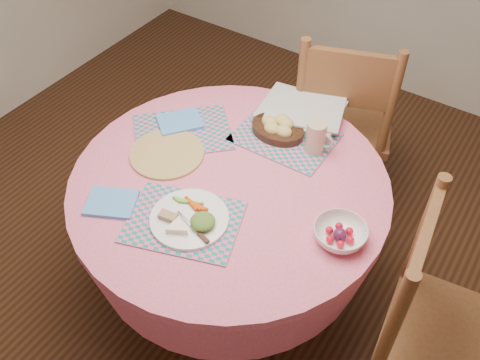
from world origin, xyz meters
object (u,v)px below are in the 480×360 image
object	(u,v)px
chair_back	(342,119)
bread_bowl	(278,127)
dinner_plate	(190,219)
dining_table	(230,213)
fruit_bowl	(340,234)
chair_right	(437,331)
latte_mug	(316,137)
wicker_trivet	(167,154)

from	to	relation	value
chair_back	bread_bowl	xyz separation A→B (m)	(-0.09, -0.48, 0.24)
dinner_plate	dining_table	bearing A→B (deg)	90.92
chair_back	dining_table	bearing A→B (deg)	62.78
dinner_plate	fruit_bowl	xyz separation A→B (m)	(0.48, 0.23, 0.01)
chair_back	dinner_plate	world-z (taller)	chair_back
dinner_plate	bread_bowl	xyz separation A→B (m)	(0.01, 0.59, 0.02)
dining_table	chair_back	bearing A→B (deg)	82.38
dining_table	bread_bowl	bearing A→B (deg)	87.42
chair_right	dinner_plate	world-z (taller)	chair_right
bread_bowl	dinner_plate	bearing A→B (deg)	-91.09
dining_table	latte_mug	distance (m)	0.47
bread_bowl	latte_mug	size ratio (longest dim) A/B	1.68
bread_bowl	latte_mug	bearing A→B (deg)	-2.83
chair_back	wicker_trivet	size ratio (longest dim) A/B	3.50
chair_back	bread_bowl	bearing A→B (deg)	59.28
bread_bowl	fruit_bowl	xyz separation A→B (m)	(0.46, -0.36, -0.01)
wicker_trivet	latte_mug	size ratio (longest dim) A/B	2.19
latte_mug	chair_right	bearing A→B (deg)	-28.18
wicker_trivet	bread_bowl	bearing A→B (deg)	49.52
wicker_trivet	bread_bowl	distance (m)	0.47
dining_table	wicker_trivet	bearing A→B (deg)	-176.15
dining_table	fruit_bowl	size ratio (longest dim) A/B	5.17
dinner_plate	wicker_trivet	bearing A→B (deg)	141.71
bread_bowl	fruit_bowl	world-z (taller)	bread_bowl
chair_right	wicker_trivet	world-z (taller)	chair_right
bread_bowl	dining_table	bearing A→B (deg)	-92.58
dinner_plate	fruit_bowl	distance (m)	0.53
chair_right	fruit_bowl	xyz separation A→B (m)	(-0.41, 0.02, 0.23)
chair_right	chair_back	world-z (taller)	chair_right
latte_mug	dining_table	bearing A→B (deg)	-120.53
dining_table	chair_right	bearing A→B (deg)	-2.72
wicker_trivet	bread_bowl	world-z (taller)	bread_bowl
fruit_bowl	dining_table	bearing A→B (deg)	176.93
wicker_trivet	fruit_bowl	bearing A→B (deg)	-0.46
chair_right	chair_back	distance (m)	1.16
wicker_trivet	chair_right	bearing A→B (deg)	-1.10
chair_right	dinner_plate	bearing A→B (deg)	96.23
chair_back	wicker_trivet	bearing A→B (deg)	44.87
wicker_trivet	dinner_plate	xyz separation A→B (m)	(0.29, -0.23, 0.02)
wicker_trivet	fruit_bowl	world-z (taller)	fruit_bowl
bread_bowl	chair_right	bearing A→B (deg)	-23.56
dinner_plate	bread_bowl	distance (m)	0.59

